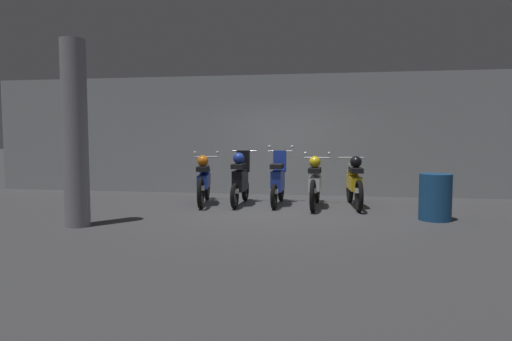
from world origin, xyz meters
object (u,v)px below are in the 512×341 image
Objects in this scene: motorbike_slot_4 at (354,182)px; support_pillar at (75,134)px; trash_bin at (435,197)px; motorbike_slot_2 at (278,181)px; motorbike_slot_1 at (240,179)px; motorbike_slot_3 at (315,182)px; motorbike_slot_0 at (204,180)px.

motorbike_slot_4 is 5.50m from support_pillar.
trash_bin is at bearing 14.09° from support_pillar.
motorbike_slot_2 is at bearing 43.18° from support_pillar.
motorbike_slot_4 is (2.43, 0.06, -0.04)m from motorbike_slot_1.
motorbike_slot_3 is at bearing 151.86° from trash_bin.
motorbike_slot_2 reaches higher than motorbike_slot_3.
motorbike_slot_0 is at bearing -174.81° from motorbike_slot_2.
motorbike_slot_1 is at bearing 161.99° from trash_bin.
motorbike_slot_0 is 2.34× the size of trash_bin.
motorbike_slot_4 is 1.85m from trash_bin.
motorbike_slot_3 reaches higher than trash_bin.
support_pillar reaches higher than motorbike_slot_4.
motorbike_slot_3 is 4.76m from support_pillar.
trash_bin is (1.33, -1.28, -0.11)m from motorbike_slot_4.
trash_bin is (3.76, -1.22, -0.15)m from motorbike_slot_1.
motorbike_slot_2 reaches higher than motorbike_slot_4.
motorbike_slot_1 is 3.63m from support_pillar.
motorbike_slot_4 is at bearing 9.81° from motorbike_slot_3.
motorbike_slot_2 is at bearing 7.93° from motorbike_slot_1.
motorbike_slot_1 is at bearing -178.54° from motorbike_slot_4.
trash_bin is at bearing -28.14° from motorbike_slot_3.
motorbike_slot_2 is 0.86× the size of motorbike_slot_4.
motorbike_slot_3 is 0.82m from motorbike_slot_4.
motorbike_slot_3 reaches higher than motorbike_slot_4.
support_pillar is 3.68× the size of trash_bin.
motorbike_slot_1 is 0.86× the size of motorbike_slot_3.
motorbike_slot_1 is 0.82m from motorbike_slot_2.
motorbike_slot_3 is at bearing -170.19° from motorbike_slot_4.
trash_bin is at bearing -43.98° from motorbike_slot_4.
motorbike_slot_0 is 3.19m from support_pillar.
motorbike_slot_0 is at bearing 62.53° from support_pillar.
motorbike_slot_3 is (0.81, -0.19, 0.00)m from motorbike_slot_2.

